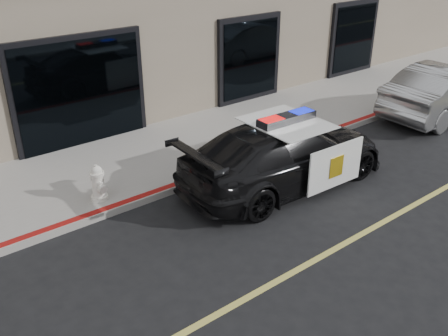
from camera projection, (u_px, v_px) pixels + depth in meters
ground at (315, 260)px, 8.58m from camera, size 120.00×120.00×0.00m
sidewalk_n at (155, 156)px, 12.24m from camera, size 60.00×3.50×0.15m
police_car at (285, 154)px, 10.78m from camera, size 2.47×5.10×1.62m
fire_hydrant at (98, 183)px, 10.02m from camera, size 0.35×0.48×0.77m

